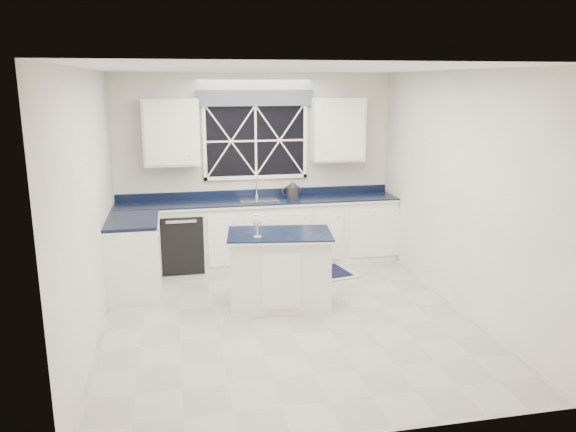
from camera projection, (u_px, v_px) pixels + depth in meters
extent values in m
plane|color=#A9A9A5|center=(286.00, 317.00, 6.30)|extent=(4.50, 4.50, 0.00)
cube|color=white|center=(256.00, 168.00, 8.13)|extent=(4.00, 0.10, 2.70)
cube|color=white|center=(259.00, 233.00, 8.06)|extent=(3.98, 0.60, 0.90)
cube|color=white|center=(134.00, 257.00, 6.96)|extent=(0.60, 1.00, 0.90)
cube|color=black|center=(259.00, 201.00, 7.95)|extent=(3.98, 0.64, 0.04)
cube|color=black|center=(182.00, 240.00, 7.85)|extent=(0.60, 0.58, 0.82)
cube|color=black|center=(256.00, 141.00, 8.01)|extent=(1.40, 0.02, 1.00)
cube|color=slate|center=(256.00, 98.00, 7.81)|extent=(1.65, 0.04, 0.22)
cube|color=white|center=(171.00, 132.00, 7.61)|extent=(0.75, 0.34, 0.90)
cube|color=white|center=(338.00, 130.00, 8.07)|extent=(0.75, 0.34, 0.90)
cylinder|color=silver|center=(257.00, 196.00, 8.15)|extent=(0.05, 0.05, 0.04)
cylinder|color=silver|center=(257.00, 186.00, 8.11)|extent=(0.02, 0.02, 0.28)
cylinder|color=silver|center=(257.00, 178.00, 8.00)|extent=(0.02, 0.18, 0.02)
cube|color=white|center=(280.00, 271.00, 6.54)|extent=(1.21, 0.81, 0.85)
cube|color=black|center=(280.00, 234.00, 6.43)|extent=(1.27, 0.87, 0.04)
cube|color=#BABAB5|center=(307.00, 275.00, 7.65)|extent=(1.38, 1.01, 0.01)
cube|color=black|center=(307.00, 274.00, 7.65)|extent=(1.22, 0.84, 0.01)
cylinder|color=#2F2E31|center=(293.00, 192.00, 8.13)|extent=(0.21, 0.21, 0.16)
cone|color=#2F2E31|center=(293.00, 184.00, 8.10)|extent=(0.18, 0.18, 0.07)
torus|color=#2F2E31|center=(286.00, 191.00, 8.09)|extent=(0.13, 0.03, 0.13)
cylinder|color=#2F2E31|center=(300.00, 190.00, 8.16)|extent=(0.08, 0.03, 0.10)
cylinder|color=silver|center=(258.00, 237.00, 6.26)|extent=(0.09, 0.09, 0.01)
cylinder|color=silver|center=(257.00, 230.00, 6.25)|extent=(0.01, 0.01, 0.14)
ellipsoid|color=silver|center=(257.00, 220.00, 6.22)|extent=(0.11, 0.11, 0.14)
cylinder|color=#DED175|center=(257.00, 222.00, 6.22)|extent=(0.09, 0.09, 0.06)
imported|color=silver|center=(294.00, 189.00, 8.24)|extent=(0.09, 0.10, 0.18)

